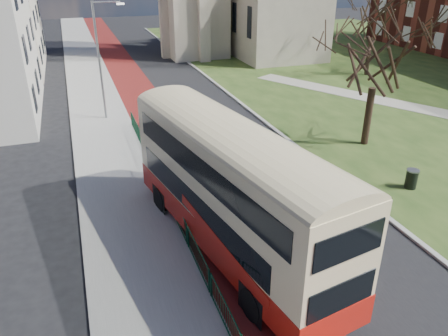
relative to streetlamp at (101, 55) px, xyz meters
name	(u,v)px	position (x,y,z in m)	size (l,w,h in m)	color
ground	(264,246)	(4.35, -18.00, -4.59)	(160.00, 160.00, 0.00)	black
road_carriageway	(180,103)	(5.85, 2.00, -4.59)	(9.00, 120.00, 0.01)	black
bus_lane	(147,107)	(3.15, 2.00, -4.59)	(3.40, 120.00, 0.01)	#591414
pavement_west	(97,111)	(-0.65, 2.00, -4.53)	(4.00, 120.00, 0.12)	gray
kerb_west	(124,108)	(1.35, 2.00, -4.53)	(0.25, 120.00, 0.13)	#999993
kerb_east	(225,91)	(10.45, 4.00, -4.53)	(0.25, 80.00, 0.13)	#999993
grass_green	(410,74)	(30.35, 4.00, -4.57)	(40.00, 80.00, 0.04)	#284418
pedestrian_railing	(170,200)	(1.40, -14.00, -4.04)	(0.07, 24.00, 1.12)	#0D3D26
streetlamp	(101,55)	(0.00, 0.00, 0.00)	(2.13, 0.18, 8.00)	gray
bus	(230,185)	(3.02, -17.65, -1.70)	(4.93, 12.44, 5.07)	#B01910
winter_tree_near	(380,40)	(14.77, -10.15, 1.83)	(8.30, 8.30, 9.22)	black
winter_tree_far	(376,7)	(25.81, 5.07, 1.86)	(7.33, 7.33, 9.26)	#2E2217
litter_bin	(412,179)	(13.41, -15.92, -4.05)	(0.77, 0.77, 1.00)	black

